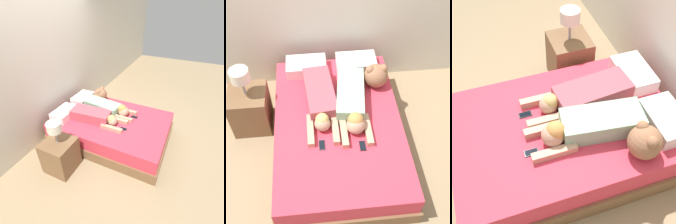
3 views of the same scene
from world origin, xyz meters
TOP-DOWN VIEW (x-y plane):
  - ground_plane at (0.00, 0.00)m, footprint 12.00×12.00m
  - wall_back at (0.00, 1.22)m, footprint 12.00×0.06m
  - bed at (0.00, 0.00)m, footprint 1.48×2.15m
  - pillow_head_left at (-0.32, 0.86)m, footprint 0.50×0.32m
  - pillow_head_right at (0.32, 0.86)m, footprint 0.50×0.32m
  - person_left at (-0.18, 0.25)m, footprint 0.39×1.07m
  - person_right at (0.18, 0.16)m, footprint 0.40×1.06m
  - cell_phone_left at (-0.20, -0.32)m, footprint 0.06×0.12m
  - cell_phone_right at (0.22, -0.37)m, footprint 0.06×0.12m
  - plush_toy at (0.52, 0.53)m, footprint 0.29×0.29m
  - nightstand at (-1.04, 0.42)m, footprint 0.46×0.46m

SIDE VIEW (x-z plane):
  - ground_plane at x=0.00m, z-range 0.00..0.00m
  - bed at x=0.00m, z-range 0.00..0.45m
  - nightstand at x=-1.04m, z-range -0.15..0.78m
  - cell_phone_left at x=-0.20m, z-range 0.46..0.47m
  - cell_phone_right at x=0.22m, z-range 0.46..0.47m
  - pillow_head_left at x=-0.32m, z-range 0.46..0.61m
  - pillow_head_right at x=0.32m, z-range 0.46..0.61m
  - person_left at x=-0.18m, z-range 0.45..0.65m
  - person_right at x=0.18m, z-range 0.43..0.67m
  - plush_toy at x=0.52m, z-range 0.46..0.76m
  - wall_back at x=0.00m, z-range 0.00..2.60m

